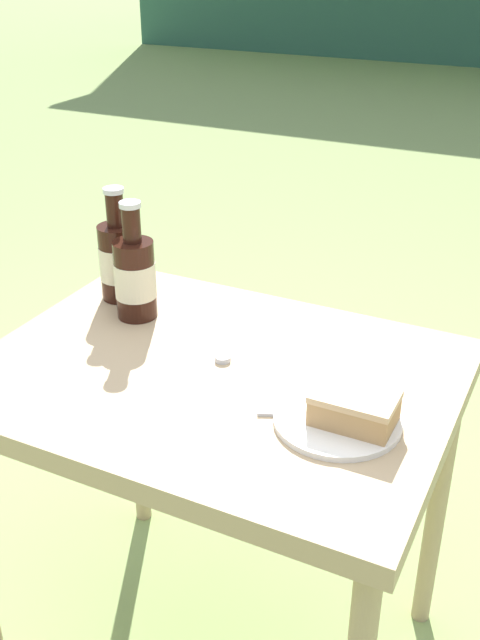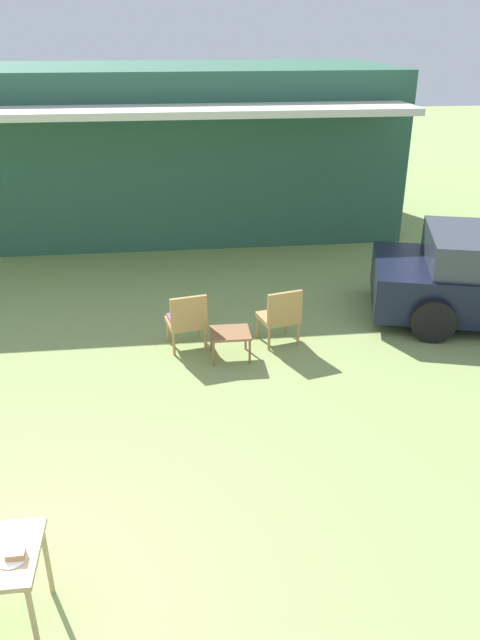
{
  "view_description": "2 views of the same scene",
  "coord_description": "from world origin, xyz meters",
  "views": [
    {
      "loc": [
        0.53,
        -0.99,
        1.39
      ],
      "look_at": [
        0.0,
        0.1,
        0.76
      ],
      "focal_mm": 42.0,
      "sensor_mm": 36.0,
      "label": 1
    },
    {
      "loc": [
        1.38,
        -3.28,
        3.91
      ],
      "look_at": [
        2.14,
        3.03,
        0.9
      ],
      "focal_mm": 35.0,
      "sensor_mm": 36.0,
      "label": 2
    }
  ],
  "objects": [
    {
      "name": "wicker_chair_plain",
      "position": [
        2.82,
        4.12,
        0.43
      ],
      "size": [
        0.58,
        0.56,
        0.8
      ],
      "rotation": [
        0.0,
        0.0,
        3.39
      ],
      "color": "#B2844C",
      "rests_on": "ground_plane"
    },
    {
      "name": "wicker_chair_cushioned",
      "position": [
        1.57,
        4.14,
        0.43
      ],
      "size": [
        0.56,
        0.54,
        0.8
      ],
      "rotation": [
        0.0,
        0.0,
        3.34
      ],
      "color": "#B2844C",
      "rests_on": "ground_plane"
    },
    {
      "name": "fork",
      "position": [
        0.2,
        -0.06,
        0.71
      ],
      "size": [
        0.16,
        0.08,
        0.01
      ],
      "color": "silver",
      "rests_on": "patio_table"
    },
    {
      "name": "garden_side_table",
      "position": [
        2.11,
        3.81,
        0.33
      ],
      "size": [
        0.51,
        0.45,
        0.37
      ],
      "color": "brown",
      "rests_on": "ground_plane"
    },
    {
      "name": "cabin_building",
      "position": [
        0.25,
        10.08,
        1.61
      ],
      "size": [
        11.44,
        5.09,
        3.19
      ],
      "color": "#2D5B47",
      "rests_on": "ground_plane"
    },
    {
      "name": "cake_on_plate",
      "position": [
        0.26,
        -0.06,
        0.73
      ],
      "size": [
        0.2,
        0.2,
        0.06
      ],
      "color": "white",
      "rests_on": "patio_table"
    }
  ]
}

